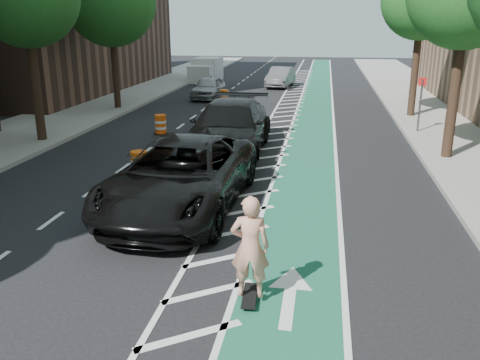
% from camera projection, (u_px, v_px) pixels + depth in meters
% --- Properties ---
extents(ground, '(120.00, 120.00, 0.00)m').
position_uv_depth(ground, '(174.00, 229.00, 12.32)').
color(ground, black).
rests_on(ground, ground).
extents(bike_lane, '(2.00, 90.00, 0.01)m').
position_uv_depth(bike_lane, '(311.00, 141.00, 21.26)').
color(bike_lane, '#195944').
rests_on(bike_lane, ground).
extents(buffer_strip, '(1.40, 90.00, 0.01)m').
position_uv_depth(buffer_strip, '(275.00, 139.00, 21.49)').
color(buffer_strip, silver).
rests_on(buffer_strip, ground).
extents(sidewalk_right, '(5.00, 90.00, 0.15)m').
position_uv_depth(sidewalk_right, '(475.00, 145.00, 20.23)').
color(sidewalk_right, gray).
rests_on(sidewalk_right, ground).
extents(sidewalk_left, '(5.00, 90.00, 0.15)m').
position_uv_depth(sidewalk_left, '(35.00, 129.00, 23.17)').
color(sidewalk_left, gray).
rests_on(sidewalk_left, ground).
extents(curb_right, '(0.12, 90.00, 0.16)m').
position_uv_depth(curb_right, '(411.00, 142.00, 20.61)').
color(curb_right, gray).
rests_on(curb_right, ground).
extents(curb_left, '(0.12, 90.00, 0.16)m').
position_uv_depth(curb_left, '(85.00, 131.00, 22.79)').
color(curb_left, gray).
rests_on(curb_left, ground).
extents(tree_l_d, '(4.20, 4.20, 7.90)m').
position_uv_depth(tree_l_d, '(111.00, 1.00, 26.84)').
color(tree_l_d, '#382619').
rests_on(tree_l_d, ground).
extents(sign_post, '(0.35, 0.08, 2.47)m').
position_uv_depth(sign_post, '(420.00, 104.00, 22.02)').
color(sign_post, '#4C4C4C').
rests_on(sign_post, ground).
extents(skateboard, '(0.31, 0.90, 0.12)m').
position_uv_depth(skateboard, '(250.00, 296.00, 9.15)').
color(skateboard, black).
rests_on(skateboard, ground).
extents(skateboarder, '(0.72, 0.50, 1.89)m').
position_uv_depth(skateboarder, '(250.00, 247.00, 8.86)').
color(skateboarder, tan).
rests_on(skateboarder, skateboard).
extents(suv_near, '(3.33, 6.75, 1.84)m').
position_uv_depth(suv_near, '(181.00, 175.00, 13.39)').
color(suv_near, black).
rests_on(suv_near, ground).
extents(suv_far, '(2.74, 6.64, 1.92)m').
position_uv_depth(suv_far, '(229.00, 128.00, 19.08)').
color(suv_far, black).
rests_on(suv_far, ground).
extents(car_silver, '(1.73, 4.11, 1.39)m').
position_uv_depth(car_silver, '(208.00, 87.00, 32.42)').
color(car_silver, '#9A9A9F').
rests_on(car_silver, ground).
extents(car_grey, '(2.03, 4.54, 1.45)m').
position_uv_depth(car_grey, '(281.00, 77.00, 38.02)').
color(car_grey, '#525156').
rests_on(car_grey, ground).
extents(box_truck, '(2.11, 4.46, 1.83)m').
position_uv_depth(box_truck, '(206.00, 71.00, 41.58)').
color(box_truck, silver).
rests_on(box_truck, ground).
extents(barrel_a, '(0.67, 0.67, 0.91)m').
position_uv_depth(barrel_a, '(140.00, 166.00, 16.04)').
color(barrel_a, '#E4550C').
rests_on(barrel_a, ground).
extents(barrel_b, '(0.63, 0.63, 0.86)m').
position_uv_depth(barrel_b, '(161.00, 125.00, 22.39)').
color(barrel_b, '#FE570D').
rests_on(barrel_b, ground).
extents(barrel_c, '(0.64, 0.64, 0.88)m').
position_uv_depth(barrel_c, '(224.00, 97.00, 30.20)').
color(barrel_c, orange).
rests_on(barrel_c, ground).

